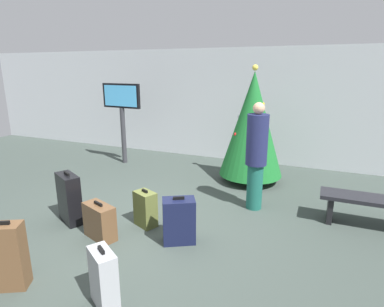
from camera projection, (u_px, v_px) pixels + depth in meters
ground_plane at (137, 223)px, 4.94m from camera, size 16.00×16.00×0.00m
back_wall at (221, 105)px, 8.29m from camera, size 16.00×0.20×2.86m
holiday_tree at (252, 124)px, 6.48m from camera, size 1.32×1.32×2.43m
flight_info_kiosk at (122, 106)px, 7.78m from camera, size 1.09×0.17×2.00m
waiting_bench at (367, 205)px, 4.76m from camera, size 1.33×0.44×0.48m
traveller_0 at (256, 154)px, 5.24m from camera, size 0.45×0.45×1.83m
suitcase_0 at (10, 256)px, 3.40m from camera, size 0.38×0.34×0.80m
suitcase_1 at (100, 221)px, 4.45m from camera, size 0.56×0.40×0.55m
suitcase_2 at (104, 278)px, 3.16m from camera, size 0.42×0.36×0.65m
suitcase_3 at (179, 221)px, 4.34m from camera, size 0.52×0.46×0.67m
suitcase_4 at (69, 198)px, 4.90m from camera, size 0.55×0.43×0.82m
suitcase_5 at (146, 209)px, 4.81m from camera, size 0.40×0.34×0.59m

